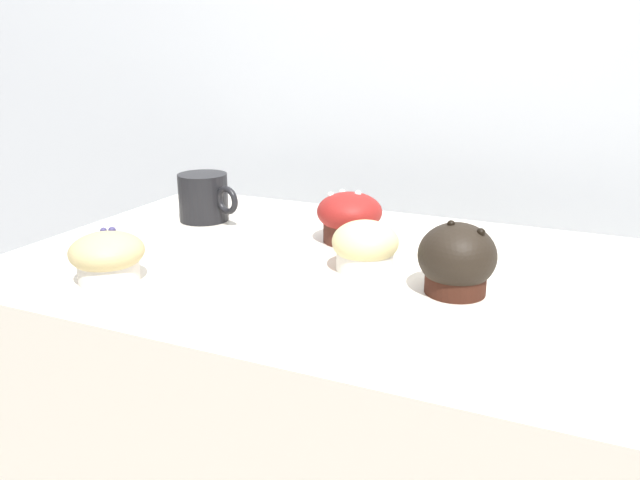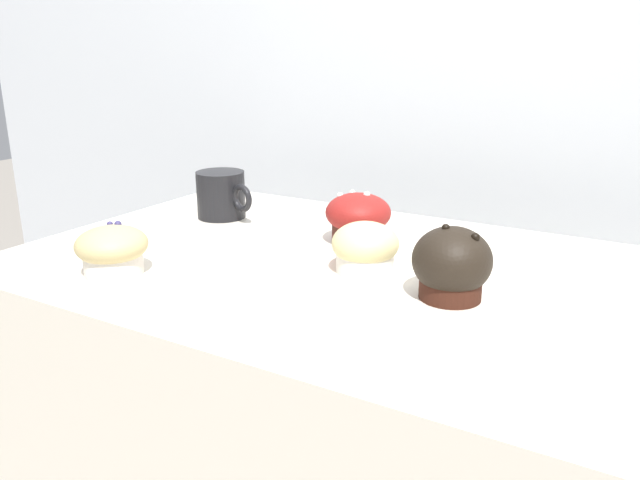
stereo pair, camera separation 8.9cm
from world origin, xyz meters
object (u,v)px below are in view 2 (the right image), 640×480
(muffin_back_left, at_px, (365,248))
(coffee_cup, at_px, (222,194))
(muffin_front_center, at_px, (112,250))
(muffin_front_left, at_px, (452,265))
(muffin_back_right, at_px, (358,218))

(muffin_back_left, distance_m, coffee_cup, 0.39)
(muffin_front_center, bearing_deg, muffin_back_left, 31.35)
(muffin_front_center, bearing_deg, muffin_front_left, 18.91)
(muffin_front_left, height_order, coffee_cup, muffin_front_left)
(muffin_front_left, xyz_separation_m, coffee_cup, (-0.50, 0.17, 0.00))
(muffin_back_right, bearing_deg, muffin_back_left, -59.00)
(muffin_front_center, height_order, muffin_back_right, muffin_back_right)
(muffin_front_center, height_order, muffin_front_left, muffin_front_left)
(muffin_back_right, xyz_separation_m, coffee_cup, (-0.29, 0.01, 0.00))
(muffin_back_left, distance_m, muffin_back_right, 0.14)
(muffin_back_right, relative_size, muffin_front_left, 1.06)
(muffin_front_center, bearing_deg, coffee_cup, 100.33)
(muffin_back_left, height_order, muffin_back_right, muffin_back_right)
(muffin_front_left, relative_size, coffee_cup, 0.76)
(muffin_front_center, xyz_separation_m, coffee_cup, (-0.06, 0.32, 0.01))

